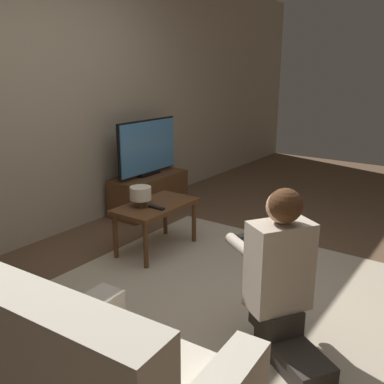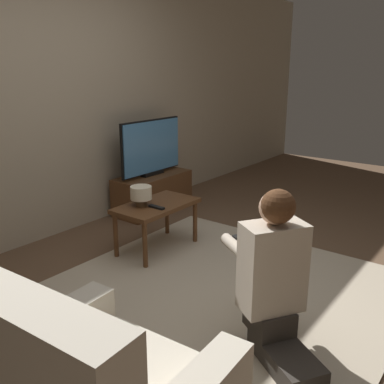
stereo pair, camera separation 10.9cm
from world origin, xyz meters
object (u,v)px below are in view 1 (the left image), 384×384
at_px(tv, 148,148).
at_px(coffee_table, 156,210).
at_px(person_kneeling, 281,275).
at_px(table_lamp, 141,195).

height_order(tv, coffee_table, tv).
bearing_deg(person_kneeling, table_lamp, -76.48).
distance_m(tv, table_lamp, 1.16).
height_order(person_kneeling, table_lamp, person_kneeling).
relative_size(coffee_table, person_kneeling, 0.78).
xyz_separation_m(tv, coffee_table, (-0.79, -0.77, -0.35)).
relative_size(coffee_table, table_lamp, 4.12).
bearing_deg(table_lamp, person_kneeling, -109.63).
xyz_separation_m(tv, table_lamp, (-0.91, -0.71, -0.19)).
height_order(tv, person_kneeling, tv).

